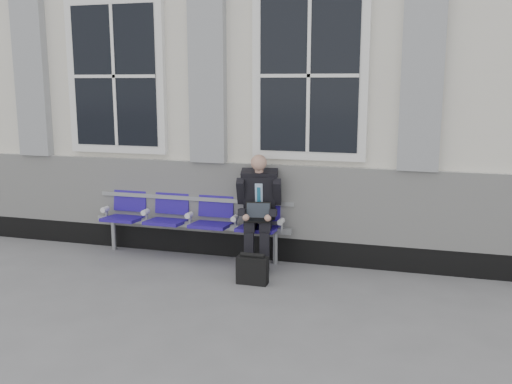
% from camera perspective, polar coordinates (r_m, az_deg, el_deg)
% --- Properties ---
extents(ground, '(70.00, 70.00, 0.00)m').
position_cam_1_polar(ground, '(5.82, -1.26, -11.03)').
color(ground, slate).
rests_on(ground, ground).
extents(station_building, '(14.40, 4.40, 4.49)m').
position_cam_1_polar(station_building, '(8.78, 5.52, 11.17)').
color(station_building, silver).
rests_on(station_building, ground).
extents(bench, '(2.60, 0.47, 0.91)m').
position_cam_1_polar(bench, '(7.21, -6.50, -2.17)').
color(bench, '#9EA0A3').
rests_on(bench, ground).
extents(businessman, '(0.56, 0.75, 1.35)m').
position_cam_1_polar(businessman, '(6.75, 0.28, -1.38)').
color(businessman, black).
rests_on(businessman, ground).
extents(briefcase, '(0.34, 0.14, 0.35)m').
position_cam_1_polar(briefcase, '(6.29, -0.37, -7.76)').
color(briefcase, black).
rests_on(briefcase, ground).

